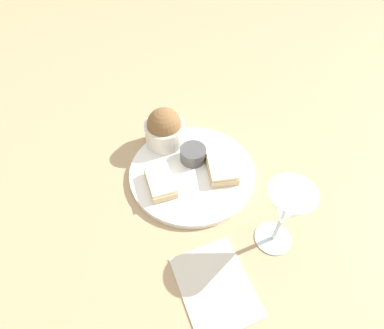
% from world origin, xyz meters
% --- Properties ---
extents(ground_plane, '(4.00, 4.00, 0.00)m').
position_xyz_m(ground_plane, '(0.00, 0.00, 0.00)').
color(ground_plane, tan).
extents(dinner_plate, '(0.29, 0.29, 0.01)m').
position_xyz_m(dinner_plate, '(0.00, 0.00, 0.01)').
color(dinner_plate, white).
rests_on(dinner_plate, ground_plane).
extents(salad_bowl, '(0.10, 0.10, 0.10)m').
position_xyz_m(salad_bowl, '(-0.11, -0.01, 0.06)').
color(salad_bowl, silver).
rests_on(salad_bowl, dinner_plate).
extents(sauce_ramekin, '(0.06, 0.06, 0.03)m').
position_xyz_m(sauce_ramekin, '(-0.03, 0.02, 0.03)').
color(sauce_ramekin, '#4C4C4C').
rests_on(sauce_ramekin, dinner_plate).
extents(cheese_toast_near, '(0.11, 0.10, 0.03)m').
position_xyz_m(cheese_toast_near, '(0.04, 0.06, 0.03)').
color(cheese_toast_near, '#D1B27F').
rests_on(cheese_toast_near, dinner_plate).
extents(cheese_toast_far, '(0.10, 0.07, 0.03)m').
position_xyz_m(cheese_toast_far, '(-0.00, -0.08, 0.03)').
color(cheese_toast_far, '#D1B27F').
rests_on(cheese_toast_far, dinner_plate).
extents(wine_glass, '(0.08, 0.08, 0.16)m').
position_xyz_m(wine_glass, '(0.22, 0.05, 0.11)').
color(wine_glass, silver).
rests_on(wine_glass, ground_plane).
extents(napkin, '(0.18, 0.15, 0.01)m').
position_xyz_m(napkin, '(0.24, -0.10, 0.00)').
color(napkin, beige).
rests_on(napkin, ground_plane).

